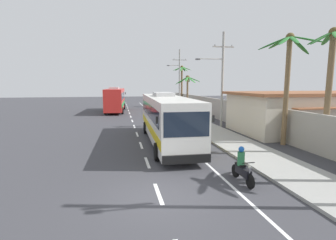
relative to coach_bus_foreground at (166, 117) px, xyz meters
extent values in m
plane|color=#3A3A3F|center=(-1.95, -9.03, -1.92)|extent=(160.00, 160.00, 0.00)
cube|color=#999993|center=(4.85, 0.97, -1.85)|extent=(3.20, 90.00, 0.14)
cube|color=white|center=(-1.95, -8.68, -1.92)|extent=(0.16, 2.00, 0.01)
cube|color=white|center=(-1.95, -4.62, -1.92)|extent=(0.16, 2.00, 0.01)
cube|color=white|center=(-1.95, -0.55, -1.92)|extent=(0.16, 2.00, 0.01)
cube|color=white|center=(-1.95, 3.52, -1.92)|extent=(0.16, 2.00, 0.01)
cube|color=white|center=(-1.95, 7.59, -1.92)|extent=(0.16, 2.00, 0.01)
cube|color=white|center=(-1.95, 11.66, -1.92)|extent=(0.16, 2.00, 0.01)
cube|color=white|center=(-1.95, 15.73, -1.92)|extent=(0.16, 2.00, 0.01)
cube|color=white|center=(-1.95, 19.80, -1.92)|extent=(0.16, 2.00, 0.01)
cube|color=white|center=(-1.95, 23.87, -1.92)|extent=(0.16, 2.00, 0.01)
cube|color=white|center=(-1.95, 27.93, -1.92)|extent=(0.16, 2.00, 0.01)
cube|color=white|center=(-1.95, 32.00, -1.92)|extent=(0.16, 2.00, 0.01)
cube|color=white|center=(-1.95, 36.07, -1.92)|extent=(0.16, 2.00, 0.01)
cube|color=white|center=(-1.95, 40.14, -1.92)|extent=(0.16, 2.00, 0.01)
cube|color=white|center=(1.25, 5.97, -1.92)|extent=(0.14, 70.00, 0.01)
cube|color=#9E998E|center=(8.65, 4.97, -0.66)|extent=(0.24, 60.00, 2.52)
cube|color=silver|center=(0.00, -0.03, -0.02)|extent=(2.81, 12.44, 3.02)
cube|color=#192333|center=(0.00, 0.17, 0.51)|extent=(2.82, 11.45, 0.96)
cube|color=#192333|center=(-0.13, -6.18, 0.43)|extent=(2.35, 0.15, 1.27)
cube|color=yellow|center=(0.00, -0.03, -0.70)|extent=(2.84, 12.19, 0.54)
cube|color=black|center=(-0.13, -6.27, -1.33)|extent=(2.51, 0.21, 0.44)
cube|color=#B7B7B7|center=(0.03, 1.52, 1.63)|extent=(1.46, 2.75, 0.28)
cube|color=black|center=(1.33, -6.00, 0.66)|extent=(0.12, 0.08, 0.36)
cube|color=black|center=(-1.58, -5.94, 0.66)|extent=(0.12, 0.08, 0.36)
cylinder|color=black|center=(1.16, -4.39, -1.40)|extent=(0.34, 1.05, 1.04)
cylinder|color=black|center=(-1.34, -4.34, -1.40)|extent=(0.34, 1.05, 1.04)
cylinder|color=black|center=(1.33, 3.66, -1.40)|extent=(0.34, 1.05, 1.04)
cylinder|color=black|center=(-1.18, 3.71, -1.40)|extent=(0.34, 1.05, 1.04)
cube|color=red|center=(-4.03, 22.21, 0.07)|extent=(3.11, 10.75, 3.20)
cube|color=#192333|center=(-4.04, 22.01, 0.63)|extent=(3.09, 9.90, 1.02)
cube|color=#192333|center=(-3.72, 27.47, 0.55)|extent=(2.29, 0.23, 1.34)
cube|color=#1E843D|center=(-4.03, 22.21, -0.65)|extent=(3.13, 10.54, 0.58)
cube|color=black|center=(-3.71, 27.56, -1.33)|extent=(2.44, 0.30, 0.44)
cube|color=#B7B7B7|center=(-4.11, 20.89, 1.81)|extent=(1.50, 2.41, 0.28)
cube|color=black|center=(-5.15, 27.35, 0.79)|extent=(0.12, 0.09, 0.36)
cube|color=black|center=(-2.31, 27.18, 0.79)|extent=(0.12, 0.09, 0.36)
cylinder|color=black|center=(-5.03, 25.99, -1.40)|extent=(0.38, 1.06, 1.04)
cylinder|color=black|center=(-2.59, 25.85, -1.40)|extent=(0.38, 1.06, 1.04)
cylinder|color=black|center=(-5.43, 19.10, -1.40)|extent=(0.38, 1.06, 1.04)
cylinder|color=black|center=(-3.00, 18.96, -1.40)|extent=(0.38, 1.06, 1.04)
cylinder|color=black|center=(1.90, -8.93, -1.62)|extent=(0.10, 0.60, 0.60)
cylinder|color=black|center=(1.90, -7.57, -1.62)|extent=(0.12, 0.60, 0.60)
cube|color=black|center=(1.90, -8.30, -1.40)|extent=(0.24, 1.10, 0.36)
cube|color=black|center=(1.90, -8.00, -1.20)|extent=(0.24, 0.60, 0.12)
cylinder|color=gray|center=(1.90, -8.81, -1.32)|extent=(0.06, 0.32, 0.67)
cylinder|color=black|center=(1.90, -8.71, -0.88)|extent=(0.56, 0.04, 0.04)
sphere|color=#EAEACC|center=(1.90, -8.83, -1.02)|extent=(0.14, 0.14, 0.14)
cylinder|color=#2D7A47|center=(1.90, -8.05, -0.89)|extent=(0.32, 0.32, 0.61)
sphere|color=blue|center=(1.90, -8.05, -0.46)|extent=(0.26, 0.26, 0.26)
cylinder|color=black|center=(2.10, 7.53, -1.62)|extent=(0.13, 0.60, 0.60)
cylinder|color=black|center=(2.17, 8.89, -1.62)|extent=(0.15, 0.61, 0.60)
cube|color=black|center=(2.13, 8.16, -1.40)|extent=(0.30, 1.11, 0.36)
cube|color=black|center=(2.15, 8.46, -1.20)|extent=(0.27, 0.61, 0.12)
cylinder|color=gray|center=(2.11, 7.65, -1.32)|extent=(0.08, 0.32, 0.67)
cylinder|color=black|center=(2.11, 7.75, -0.88)|extent=(0.56, 0.07, 0.04)
sphere|color=#EAEACC|center=(2.11, 7.63, -1.02)|extent=(0.14, 0.14, 0.14)
cylinder|color=red|center=(2.15, 8.41, -0.91)|extent=(0.32, 0.32, 0.58)
sphere|color=black|center=(2.15, 8.41, -0.49)|extent=(0.26, 0.26, 0.26)
cylinder|color=beige|center=(4.23, 8.03, -1.34)|extent=(0.28, 0.28, 0.89)
cylinder|color=navy|center=(4.23, 8.03, -0.54)|extent=(0.36, 0.36, 0.70)
sphere|color=tan|center=(4.23, 8.03, -0.10)|extent=(0.20, 0.20, 0.20)
cylinder|color=#75388E|center=(4.60, 12.73, -1.38)|extent=(0.28, 0.28, 0.79)
cylinder|color=red|center=(4.60, 12.73, -0.67)|extent=(0.36, 0.36, 0.63)
sphere|color=brown|center=(4.60, 12.73, -0.26)|extent=(0.22, 0.22, 0.22)
cylinder|color=#9E9E99|center=(6.78, 5.81, 2.77)|extent=(0.24, 0.24, 9.39)
cube|color=#9E9E99|center=(6.78, 5.81, 6.04)|extent=(2.20, 0.12, 0.12)
cylinder|color=#4C4742|center=(5.90, 5.81, 6.16)|extent=(0.08, 0.08, 0.16)
cylinder|color=#4C4742|center=(7.67, 5.81, 6.16)|extent=(0.08, 0.08, 0.16)
cylinder|color=#9E9E99|center=(5.49, 5.81, 4.86)|extent=(2.60, 0.09, 0.09)
cube|color=#4C4C51|center=(4.19, 5.81, 4.80)|extent=(0.44, 0.24, 0.14)
cylinder|color=#9E9E99|center=(6.58, 23.25, 3.08)|extent=(0.24, 0.24, 10.00)
cube|color=#9E9E99|center=(6.58, 23.25, 6.36)|extent=(2.40, 0.12, 0.12)
cylinder|color=#4C4742|center=(5.62, 23.25, 6.48)|extent=(0.08, 0.08, 0.16)
cylinder|color=#4C4742|center=(7.54, 23.25, 6.48)|extent=(0.08, 0.08, 0.16)
cylinder|color=#9E9E99|center=(5.62, 23.25, 5.48)|extent=(1.93, 0.09, 0.09)
cube|color=#4C4C51|center=(4.65, 23.25, 5.42)|extent=(0.44, 0.24, 0.14)
cylinder|color=brown|center=(8.37, 28.87, 1.82)|extent=(0.36, 0.36, 7.47)
ellipsoid|color=#337F33|center=(9.28, 28.90, 5.33)|extent=(1.87, 0.42, 0.75)
ellipsoid|color=#337F33|center=(8.89, 29.59, 5.27)|extent=(1.35, 1.68, 0.88)
ellipsoid|color=#337F33|center=(7.88, 29.63, 5.33)|extent=(1.32, 1.75, 0.76)
ellipsoid|color=#337F33|center=(7.50, 28.75, 5.26)|extent=(1.84, 0.61, 0.89)
ellipsoid|color=#337F33|center=(8.09, 28.07, 5.20)|extent=(0.93, 1.78, 1.01)
ellipsoid|color=#337F33|center=(8.72, 28.08, 5.22)|extent=(1.04, 1.77, 0.98)
sphere|color=brown|center=(8.37, 28.87, 5.60)|extent=(0.56, 0.56, 0.56)
cylinder|color=brown|center=(6.52, 17.97, 0.72)|extent=(0.28, 0.28, 5.28)
ellipsoid|color=#337F33|center=(7.51, 18.13, 3.11)|extent=(2.08, 0.67, 0.82)
ellipsoid|color=#337F33|center=(6.89, 18.90, 3.10)|extent=(1.09, 2.02, 0.85)
ellipsoid|color=#337F33|center=(6.00, 18.76, 2.98)|extent=(1.38, 1.82, 1.07)
ellipsoid|color=#337F33|center=(5.62, 18.11, 2.91)|extent=(1.91, 0.64, 1.21)
ellipsoid|color=#337F33|center=(6.14, 17.04, 3.12)|extent=(1.12, 2.03, 0.80)
ellipsoid|color=#337F33|center=(6.85, 17.07, 3.02)|extent=(1.02, 1.98, 1.00)
sphere|color=brown|center=(6.52, 17.97, 3.41)|extent=(0.56, 0.56, 0.56)
cylinder|color=brown|center=(9.06, -4.97, 1.73)|extent=(0.35, 0.35, 7.31)
ellipsoid|color=#3D893D|center=(9.29, -4.29, 5.19)|extent=(0.82, 1.52, 0.71)
ellipsoid|color=#3D893D|center=(8.69, -4.36, 5.18)|extent=(1.06, 1.45, 0.73)
ellipsoid|color=#3D893D|center=(8.39, -4.85, 5.10)|extent=(1.45, 0.60, 0.87)
ellipsoid|color=#3D893D|center=(8.65, -5.55, 5.18)|extent=(1.14, 1.41, 0.73)
sphere|color=brown|center=(9.06, -4.97, 5.44)|extent=(0.56, 0.56, 0.56)
cylinder|color=brown|center=(8.15, -2.30, 1.82)|extent=(0.34, 0.34, 7.47)
ellipsoid|color=#28702D|center=(9.08, -2.12, 5.08)|extent=(1.98, 0.73, 1.23)
ellipsoid|color=#28702D|center=(8.75, -1.44, 5.32)|extent=(1.52, 1.95, 0.77)
ellipsoid|color=#28702D|center=(8.03, -1.24, 5.36)|extent=(0.60, 2.18, 0.69)
ellipsoid|color=#28702D|center=(7.31, -1.71, 5.25)|extent=(1.92, 1.49, 0.91)
ellipsoid|color=#28702D|center=(7.32, -2.90, 5.25)|extent=(1.90, 1.53, 0.91)
ellipsoid|color=#28702D|center=(7.76, -3.24, 5.26)|extent=(1.13, 2.07, 0.90)
ellipsoid|color=#28702D|center=(8.83, -3.10, 5.34)|extent=(1.65, 1.87, 0.74)
sphere|color=brown|center=(8.15, -2.30, 5.60)|extent=(0.56, 0.56, 0.56)
cube|color=beige|center=(14.01, 1.87, -0.22)|extent=(13.83, 6.96, 3.39)
cube|color=brown|center=(14.01, 1.87, 1.59)|extent=(14.66, 7.38, 0.24)
camera|label=1|loc=(-3.38, -18.14, 2.43)|focal=26.91mm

